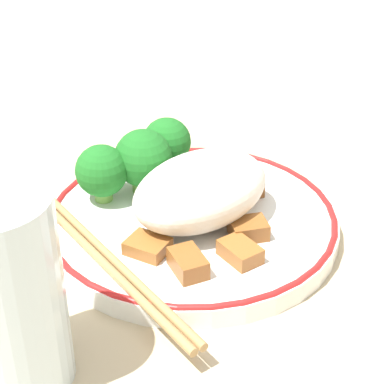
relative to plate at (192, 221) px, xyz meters
The scene contains 14 objects.
ground_plane 0.01m from the plate, ahead, with size 3.00×3.00×0.00m, color #C6B28E.
plate is the anchor object (origin of this frame).
rice_mound 0.03m from the plate, 77.08° to the left, with size 0.11×0.07×0.05m.
broccoli_back_left 0.08m from the plate, 112.14° to the right, with size 0.04×0.04×0.05m.
broccoli_back_center 0.06m from the plate, 83.39° to the right, with size 0.05×0.05×0.05m.
broccoli_back_right 0.08m from the plate, 57.61° to the right, with size 0.04×0.04×0.05m.
meat_near_front 0.07m from the plate, 47.64° to the left, with size 0.03×0.03×0.01m.
meat_near_left 0.07m from the plate, 80.25° to the left, with size 0.02×0.03×0.01m.
meat_near_right 0.08m from the plate, 161.19° to the right, with size 0.03×0.03×0.01m.
meat_near_back 0.05m from the plate, 104.00° to the left, with size 0.03×0.03×0.01m.
meat_on_rice_edge 0.06m from the plate, 17.29° to the left, with size 0.03×0.03×0.01m.
meat_mid_left 0.05m from the plate, behind, with size 0.04×0.04×0.01m.
chopsticks 0.09m from the plate, ahead, with size 0.03×0.21×0.01m.
drinking_glass 0.19m from the plate, 15.80° to the left, with size 0.06×0.06×0.12m.
Camera 1 is at (0.27, 0.32, 0.28)m, focal length 60.00 mm.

